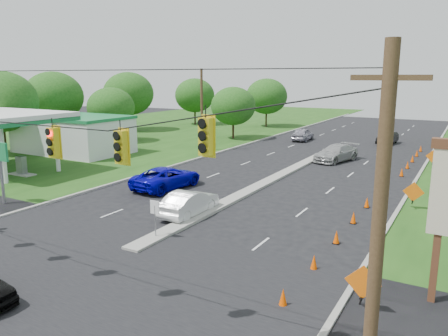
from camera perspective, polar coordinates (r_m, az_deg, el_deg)
The scene contains 37 objects.
ground at distance 19.14m, azimuth -20.50°, elevation -14.34°, with size 160.00×160.00×0.00m, color black.
grass_left at distance 53.93m, azimuth -24.80°, elevation 2.07°, with size 40.00×160.00×0.06m, color #1E4714.
cross_street at distance 19.14m, azimuth -20.50°, elevation -14.34°, with size 160.00×14.00×0.02m, color black.
curb_left at distance 47.78m, azimuth -0.44°, elevation 2.04°, with size 0.25×110.00×0.16m, color gray.
curb_right at distance 41.64m, azimuth 24.35°, elevation -0.52°, with size 0.25×110.00×0.16m, color gray.
median at distance 35.43m, azimuth 6.38°, elevation -1.55°, with size 1.00×34.00×0.18m, color gray.
median_sign at distance 22.55m, azimuth -9.01°, elevation -5.68°, with size 0.55×0.06×2.05m.
signal_span at distance 17.03m, azimuth -24.39°, elevation -0.18°, with size 25.60×0.32×9.00m.
utility_pole_far_left at distance 48.46m, azimuth -2.92°, elevation 7.53°, with size 0.28×0.28×9.00m, color #422D1C.
gas_station at distance 48.72m, azimuth -20.44°, elevation 4.54°, with size 18.40×19.70×5.20m.
cone_0 at distance 16.66m, azimuth 7.72°, elevation -16.41°, with size 0.32×0.32×0.70m, color #FC5000.
cone_1 at distance 19.64m, azimuth 11.67°, elevation -11.98°, with size 0.32×0.32×0.70m, color #FC5000.
cone_2 at distance 22.76m, azimuth 14.47°, elevation -8.71°, with size 0.32×0.32×0.70m, color #FC5000.
cone_3 at distance 25.98m, azimuth 16.56°, elevation -6.22°, with size 0.32×0.32×0.70m, color #FC5000.
cone_4 at distance 29.26m, azimuth 18.17°, elevation -4.29°, with size 0.32×0.32×0.70m, color #FC5000.
cone_5 at distance 32.59m, azimuth 19.44°, elevation -2.74°, with size 0.32×0.32×0.70m, color #FC5000.
cone_6 at distance 35.96m, azimuth 20.48°, elevation -1.48°, with size 0.32×0.32×0.70m, color #FC5000.
cone_7 at distance 39.26m, azimuth 22.20°, elevation -0.52°, with size 0.32×0.32×0.70m, color #FC5000.
cone_8 at distance 42.67m, azimuth 22.85°, elevation 0.36°, with size 0.32×0.32×0.70m, color #FC5000.
cone_9 at distance 46.10m, azimuth 23.41°, elevation 1.12°, with size 0.32×0.32×0.70m, color #FC5000.
cone_10 at distance 49.53m, azimuth 23.89°, elevation 1.77°, with size 0.32×0.32×0.70m, color #FC5000.
cone_11 at distance 52.98m, azimuth 24.30°, elevation 2.34°, with size 0.32×0.32×0.70m, color #FC5000.
work_sign_0 at distance 16.55m, azimuth 17.66°, elevation -14.21°, with size 1.27×0.58×1.37m.
work_sign_1 at distance 29.68m, azimuth 23.50°, elevation -2.98°, with size 1.27×0.58×1.37m.
work_sign_2 at distance 43.35m, azimuth 25.66°, elevation 1.29°, with size 1.27×0.58×1.37m.
tree_1 at distance 52.24m, azimuth -27.12°, elevation 7.75°, with size 7.56×7.56×8.82m.
tree_2 at distance 56.89m, azimuth -14.55°, elevation 7.65°, with size 5.88×5.88×6.86m.
tree_3 at distance 68.21m, azimuth -12.37°, elevation 9.46°, with size 7.56×7.56×8.82m.
tree_4 at distance 75.28m, azimuth -3.84°, elevation 9.44°, with size 6.72×6.72×7.84m.
tree_5 at distance 57.82m, azimuth 1.22°, elevation 8.09°, with size 5.88×5.88×6.86m.
tree_6 at distance 72.10m, azimuth 5.59°, elevation 9.30°, with size 6.72×6.72×7.84m.
tree_14 at distance 61.37m, azimuth -21.36°, elevation 8.67°, with size 7.56×7.56×8.82m.
white_sedan at distance 26.42m, azimuth -4.57°, elevation -4.54°, with size 1.59×4.56×1.50m, color white.
blue_pickup at distance 32.76m, azimuth -7.49°, elevation -1.24°, with size 2.70×5.86×1.63m, color #0601B2.
silver_car_far at distance 44.15m, azimuth 14.41°, elevation 1.90°, with size 2.28×5.60×1.63m, color #9F9F9F.
silver_car_oncoming at distance 57.54m, azimuth 10.23°, elevation 4.36°, with size 1.92×4.77×1.63m, color #9894A2.
dark_car_receding at distance 57.42m, azimuth 20.57°, elevation 3.70°, with size 1.57×4.51×1.48m, color black.
Camera 1 is at (13.58, -10.67, 8.24)m, focal length 35.00 mm.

